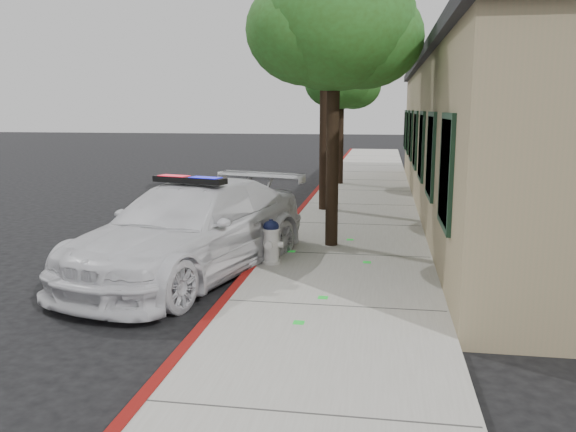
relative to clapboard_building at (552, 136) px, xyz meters
The scene contains 9 objects.
ground 11.42m from the clapboard_building, 126.62° to the right, with size 120.00×120.00×0.00m, color black.
sidewalk 8.13m from the clapboard_building, 130.31° to the right, with size 3.20×60.00×0.15m, color gray.
red_curb 9.18m from the clapboard_building, 137.85° to the right, with size 0.14×60.00×0.16m, color maroon.
clapboard_building is the anchor object (origin of this frame).
police_car 10.68m from the clapboard_building, 136.29° to the right, with size 3.70×5.93×1.72m.
fire_hydrant 9.50m from the clapboard_building, 132.61° to the right, with size 0.45×0.39×0.79m.
street_tree_near 7.88m from the clapboard_building, 135.70° to the right, with size 3.35×3.08×5.64m.
street_tree_mid 6.81m from the clapboard_building, behind, with size 3.82×3.56×6.79m.
street_tree_far 7.79m from the clapboard_building, 141.55° to the left, with size 2.70×2.57×4.87m.
Camera 1 is at (2.26, -7.88, 2.84)m, focal length 36.96 mm.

